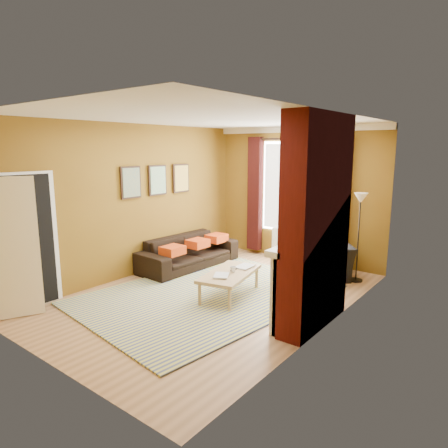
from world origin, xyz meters
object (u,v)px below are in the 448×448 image
at_px(armchair, 321,261).
at_px(floor_lamp, 360,212).
at_px(sofa, 189,252).
at_px(wicker_stool, 302,256).
at_px(coffee_table, 230,275).

relative_size(armchair, floor_lamp, 0.64).
bearing_deg(armchair, sofa, -18.48).
height_order(sofa, wicker_stool, sofa).
distance_m(coffee_table, floor_lamp, 2.57).
height_order(armchair, floor_lamp, floor_lamp).
bearing_deg(coffee_table, floor_lamp, 43.85).
xyz_separation_m(sofa, floor_lamp, (2.97, 1.21, 0.95)).
bearing_deg(floor_lamp, armchair, -156.30).
relative_size(sofa, floor_lamp, 1.34).
bearing_deg(floor_lamp, coffee_table, -123.36).
xyz_separation_m(coffee_table, floor_lamp, (1.33, 2.02, 0.89)).
distance_m(sofa, floor_lamp, 3.34).
xyz_separation_m(sofa, coffee_table, (1.64, -0.81, 0.06)).
bearing_deg(coffee_table, armchair, 54.10).
bearing_deg(sofa, floor_lamp, -64.99).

